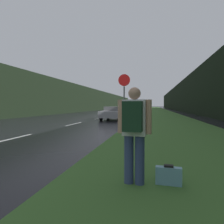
{
  "coord_description": "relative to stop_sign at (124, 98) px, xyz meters",
  "views": [
    {
      "loc": [
        5.91,
        -0.68,
        1.43
      ],
      "look_at": [
        2.7,
        14.88,
        0.89
      ],
      "focal_mm": 32.0,
      "sensor_mm": 36.0,
      "label": 1
    }
  ],
  "objects": [
    {
      "name": "stop_sign",
      "position": [
        0.0,
        0.0,
        0.0
      ],
      "size": [
        0.62,
        0.07,
        3.07
      ],
      "color": "slate",
      "rests_on": "ground_plane"
    },
    {
      "name": "lane_stripe_c",
      "position": [
        -4.41,
        3.84,
        -1.82
      ],
      "size": [
        0.12,
        3.0,
        0.01
      ],
      "primitive_type": "cube",
      "color": "silver",
      "rests_on": "ground_plane"
    },
    {
      "name": "grass_verge",
      "position": [
        2.66,
        30.23,
        -1.81
      ],
      "size": [
        6.0,
        240.0,
        0.02
      ],
      "primitive_type": "cube",
      "color": "#386028",
      "rests_on": "ground_plane"
    },
    {
      "name": "lane_stripe_b",
      "position": [
        -4.41,
        -3.16,
        -1.82
      ],
      "size": [
        0.12,
        3.0,
        0.01
      ],
      "primitive_type": "cube",
      "color": "silver",
      "rests_on": "ground_plane"
    },
    {
      "name": "lane_stripe_d",
      "position": [
        -4.41,
        10.84,
        -1.82
      ],
      "size": [
        0.12,
        3.0,
        0.01
      ],
      "primitive_type": "cube",
      "color": "silver",
      "rests_on": "ground_plane"
    },
    {
      "name": "suitcase",
      "position": [
        1.78,
        -6.82,
        -1.65
      ],
      "size": [
        0.46,
        0.17,
        0.37
      ],
      "rotation": [
        0.0,
        0.0,
        -0.07
      ],
      "color": "#6093A8",
      "rests_on": "ground_plane"
    },
    {
      "name": "treeline_near_side",
      "position": [
        8.66,
        40.23,
        1.6
      ],
      "size": [
        2.0,
        140.0,
        6.84
      ],
      "primitive_type": "cube",
      "color": "black",
      "rests_on": "ground_plane"
    },
    {
      "name": "car_passing_near",
      "position": [
        -2.37,
        8.92,
        -1.15
      ],
      "size": [
        1.88,
        4.76,
        1.29
      ],
      "rotation": [
        0.0,
        0.0,
        3.14
      ],
      "color": "#9E9EA3",
      "rests_on": "ground_plane"
    },
    {
      "name": "treeline_far_side",
      "position": [
        -14.48,
        40.23,
        1.01
      ],
      "size": [
        2.0,
        140.0,
        5.68
      ],
      "primitive_type": "cube",
      "color": "black",
      "rests_on": "ground_plane"
    },
    {
      "name": "hitchhiker_with_backpack",
      "position": [
        1.17,
        -6.93,
        -0.82
      ],
      "size": [
        0.61,
        0.44,
        1.75
      ],
      "rotation": [
        0.0,
        0.0,
        -0.07
      ],
      "color": "navy",
      "rests_on": "ground_plane"
    },
    {
      "name": "delivery_truck",
      "position": [
        -6.45,
        86.18,
        -0.12
      ],
      "size": [
        2.64,
        6.79,
        3.24
      ],
      "color": "black",
      "rests_on": "ground_plane"
    }
  ]
}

